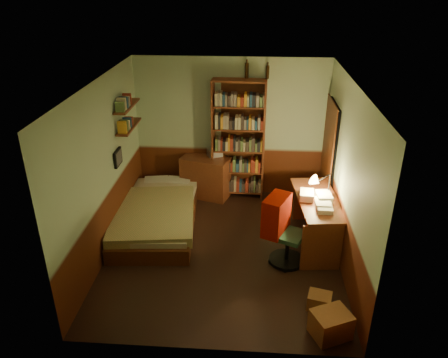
# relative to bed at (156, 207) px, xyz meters

# --- Properties ---
(floor) EXTENTS (3.50, 4.00, 0.02)m
(floor) POSITION_rel_bed_xyz_m (1.18, -0.66, -0.35)
(floor) COLOR black
(floor) RESTS_ON ground
(ceiling) EXTENTS (3.50, 4.00, 0.02)m
(ceiling) POSITION_rel_bed_xyz_m (1.18, -0.66, 2.27)
(ceiling) COLOR silver
(ceiling) RESTS_ON wall_back
(wall_back) EXTENTS (3.50, 0.02, 2.60)m
(wall_back) POSITION_rel_bed_xyz_m (1.18, 1.35, 0.96)
(wall_back) COLOR #9DB895
(wall_back) RESTS_ON ground
(wall_left) EXTENTS (0.02, 4.00, 2.60)m
(wall_left) POSITION_rel_bed_xyz_m (-0.58, -0.66, 0.96)
(wall_left) COLOR #9DB895
(wall_left) RESTS_ON ground
(wall_right) EXTENTS (0.02, 4.00, 2.60)m
(wall_right) POSITION_rel_bed_xyz_m (2.94, -0.66, 0.96)
(wall_right) COLOR #9DB895
(wall_right) RESTS_ON ground
(wall_front) EXTENTS (3.50, 0.02, 2.60)m
(wall_front) POSITION_rel_bed_xyz_m (1.18, -2.67, 0.96)
(wall_front) COLOR #9DB895
(wall_front) RESTS_ON ground
(doorway) EXTENTS (0.06, 0.90, 2.00)m
(doorway) POSITION_rel_bed_xyz_m (2.90, 0.64, 0.66)
(doorway) COLOR black
(doorway) RESTS_ON ground
(door_trim) EXTENTS (0.02, 0.98, 2.08)m
(door_trim) POSITION_rel_bed_xyz_m (2.86, 0.64, 0.66)
(door_trim) COLOR #421D0D
(door_trim) RESTS_ON ground
(bed) EXTENTS (1.40, 2.39, 0.69)m
(bed) POSITION_rel_bed_xyz_m (0.00, 0.00, 0.00)
(bed) COLOR #7A8F4E
(bed) RESTS_ON ground
(dresser) EXTENTS (0.97, 0.68, 0.78)m
(dresser) POSITION_rel_bed_xyz_m (0.72, 1.10, 0.05)
(dresser) COLOR #632D18
(dresser) RESTS_ON ground
(mini_stereo) EXTENTS (0.31, 0.29, 0.14)m
(mini_stereo) POSITION_rel_bed_xyz_m (0.89, 1.23, 0.51)
(mini_stereo) COLOR #B2B2B7
(mini_stereo) RESTS_ON dresser
(bookshelf) EXTENTS (0.98, 0.36, 2.24)m
(bookshelf) POSITION_rel_bed_xyz_m (1.33, 1.19, 0.78)
(bookshelf) COLOR #632D18
(bookshelf) RESTS_ON ground
(bottle_left) EXTENTS (0.08, 0.08, 0.26)m
(bottle_left) POSITION_rel_bed_xyz_m (1.45, 1.29, 2.03)
(bottle_left) COLOR black
(bottle_left) RESTS_ON bookshelf
(bottle_right) EXTENTS (0.07, 0.07, 0.22)m
(bottle_right) POSITION_rel_bed_xyz_m (1.81, 1.29, 2.01)
(bottle_right) COLOR black
(bottle_right) RESTS_ON bookshelf
(desk) EXTENTS (0.75, 1.52, 0.79)m
(desk) POSITION_rel_bed_xyz_m (2.62, -0.35, 0.05)
(desk) COLOR #632D18
(desk) RESTS_ON ground
(paper_stack) EXTENTS (0.23, 0.30, 0.11)m
(paper_stack) POSITION_rel_bed_xyz_m (2.44, -0.36, 0.50)
(paper_stack) COLOR silver
(paper_stack) RESTS_ON desk
(desk_lamp) EXTENTS (0.22, 0.22, 0.56)m
(desk_lamp) POSITION_rel_bed_xyz_m (2.77, -0.27, 0.72)
(desk_lamp) COLOR black
(desk_lamp) RESTS_ON desk
(office_chair) EXTENTS (0.60, 0.57, 0.93)m
(office_chair) POSITION_rel_bed_xyz_m (2.15, -0.92, 0.12)
(office_chair) COLOR #254C33
(office_chair) RESTS_ON ground
(red_jacket) EXTENTS (0.44, 0.56, 0.59)m
(red_jacket) POSITION_rel_bed_xyz_m (1.91, -0.89, 0.89)
(red_jacket) COLOR #9E1001
(red_jacket) RESTS_ON office_chair
(wall_shelf_lower) EXTENTS (0.20, 0.90, 0.03)m
(wall_shelf_lower) POSITION_rel_bed_xyz_m (-0.46, 0.44, 1.26)
(wall_shelf_lower) COLOR #632D18
(wall_shelf_lower) RESTS_ON wall_left
(wall_shelf_upper) EXTENTS (0.20, 0.90, 0.03)m
(wall_shelf_upper) POSITION_rel_bed_xyz_m (-0.46, 0.44, 1.61)
(wall_shelf_upper) COLOR #632D18
(wall_shelf_upper) RESTS_ON wall_left
(framed_picture) EXTENTS (0.04, 0.32, 0.26)m
(framed_picture) POSITION_rel_bed_xyz_m (-0.54, -0.06, 0.91)
(framed_picture) COLOR black
(framed_picture) RESTS_ON wall_left
(cardboard_box_a) EXTENTS (0.54, 0.50, 0.33)m
(cardboard_box_a) POSITION_rel_bed_xyz_m (2.58, -2.34, -0.18)
(cardboard_box_a) COLOR #925F35
(cardboard_box_a) RESTS_ON ground
(cardboard_box_b) EXTENTS (0.35, 0.31, 0.21)m
(cardboard_box_b) POSITION_rel_bed_xyz_m (2.51, -1.88, -0.24)
(cardboard_box_b) COLOR #925F35
(cardboard_box_b) RESTS_ON ground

